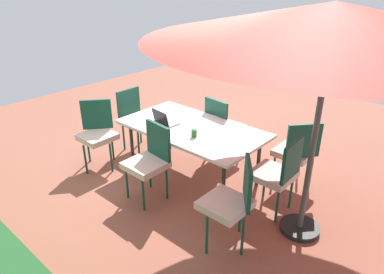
{
  "coord_description": "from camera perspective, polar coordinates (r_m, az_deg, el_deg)",
  "views": [
    {
      "loc": [
        -2.86,
        3.22,
        2.63
      ],
      "look_at": [
        0.0,
        0.0,
        0.6
      ],
      "focal_mm": 32.52,
      "sensor_mm": 36.0,
      "label": 1
    }
  ],
  "objects": [
    {
      "name": "chair_west",
      "position": [
        4.16,
        13.93,
        -5.54
      ],
      "size": [
        0.47,
        0.46,
        0.98
      ],
      "rotation": [
        0.0,
        0.0,
        1.61
      ],
      "color": "beige",
      "rests_on": "ground_plane"
    },
    {
      "name": "cup",
      "position": [
        4.4,
        0.34,
        0.65
      ],
      "size": [
        0.07,
        0.07,
        0.1
      ],
      "primitive_type": "cylinder",
      "color": "#286B33",
      "rests_on": "dining_table"
    },
    {
      "name": "chair_south",
      "position": [
        5.29,
        5.0,
        2.03
      ],
      "size": [
        0.47,
        0.48,
        0.98
      ],
      "rotation": [
        0.0,
        0.0,
        -0.12
      ],
      "color": "beige",
      "rests_on": "ground_plane"
    },
    {
      "name": "chair_north",
      "position": [
        4.34,
        -6.99,
        -3.55
      ],
      "size": [
        0.47,
        0.48,
        0.98
      ],
      "rotation": [
        0.0,
        0.0,
        3.04
      ],
      "color": "beige",
      "rests_on": "ground_plane"
    },
    {
      "name": "laptop",
      "position": [
        4.8,
        -4.54,
        2.67
      ],
      "size": [
        0.35,
        0.28,
        0.21
      ],
      "rotation": [
        0.0,
        0.0,
        -0.12
      ],
      "color": "gray",
      "rests_on": "dining_table"
    },
    {
      "name": "chair_southwest",
      "position": [
        4.71,
        16.81,
        -2.05
      ],
      "size": [
        0.59,
        0.58,
        0.98
      ],
      "rotation": [
        0.0,
        0.0,
        0.87
      ],
      "color": "beige",
      "rests_on": "ground_plane"
    },
    {
      "name": "dining_table",
      "position": [
        4.72,
        0.0,
        1.11
      ],
      "size": [
        1.98,
        1.08,
        0.75
      ],
      "color": "silver",
      "rests_on": "ground_plane"
    },
    {
      "name": "chair_northeast",
      "position": [
        5.24,
        -15.27,
        0.96
      ],
      "size": [
        0.59,
        0.58,
        0.98
      ],
      "rotation": [
        0.0,
        0.0,
        4.02
      ],
      "color": "beige",
      "rests_on": "ground_plane"
    },
    {
      "name": "ground_plane",
      "position": [
        5.05,
        0.0,
        -6.24
      ],
      "size": [
        10.0,
        10.0,
        0.02
      ],
      "primitive_type": "cube",
      "color": "#935442"
    },
    {
      "name": "chair_northwest",
      "position": [
        3.6,
        6.52,
        -10.13
      ],
      "size": [
        0.58,
        0.58,
        0.98
      ],
      "rotation": [
        0.0,
        0.0,
        2.24
      ],
      "color": "beige",
      "rests_on": "ground_plane"
    },
    {
      "name": "chair_east",
      "position": [
        5.63,
        -9.24,
        3.29
      ],
      "size": [
        0.46,
        0.46,
        0.98
      ],
      "rotation": [
        0.0,
        0.0,
        4.73
      ],
      "color": "beige",
      "rests_on": "ground_plane"
    },
    {
      "name": "patio_umbrella",
      "position": [
        3.35,
        22.22,
        17.08
      ],
      "size": [
        3.34,
        3.34,
        2.42
      ],
      "color": "#4C4C4C",
      "rests_on": "ground_plane"
    }
  ]
}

